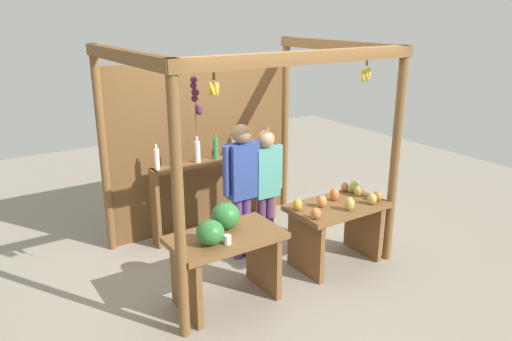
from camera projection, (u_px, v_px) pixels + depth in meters
ground_plane at (247, 253)px, 6.01m from camera, size 12.00×12.00×0.00m
market_stall at (225, 130)px, 5.93m from camera, size 2.77×2.17×2.47m
fruit_counter_left at (224, 246)px, 4.83m from camera, size 1.11×0.64×1.01m
fruit_counter_right at (337, 218)px, 5.61m from camera, size 1.12×0.64×0.90m
bottle_shelf_unit at (216, 174)px, 6.39m from camera, size 1.77×0.22×1.34m
vendor_man at (242, 180)px, 5.63m from camera, size 0.48×0.22×1.62m
vendor_woman at (265, 181)px, 5.84m from camera, size 0.48×0.20×1.51m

